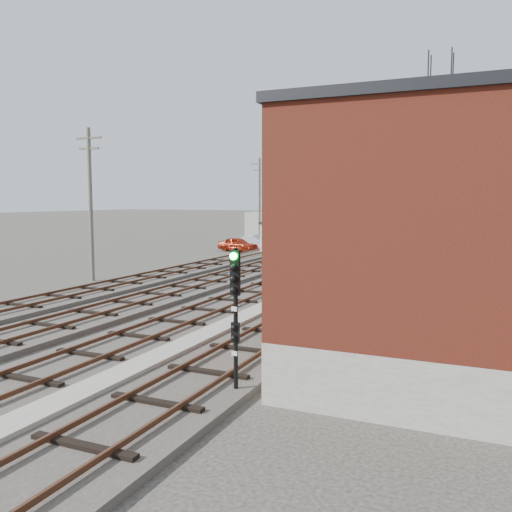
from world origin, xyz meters
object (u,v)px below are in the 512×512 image
Objects in this scene: car_red at (238,244)px; car_grey at (297,237)px; signal_mast at (235,313)px; car_silver at (256,241)px; site_trailer at (299,238)px; switch_stand at (299,273)px.

car_red is 0.83× the size of car_grey.
signal_mast reaches higher than car_silver.
site_trailer is 7.98m from car_silver.
site_trailer reaches higher than car_red.
signal_mast is at bearing -76.87° from switch_stand.
car_grey is at bearing 107.76° from signal_mast.
switch_stand is at bearing -137.38° from car_red.
signal_mast reaches higher than car_red.
car_silver is at bearing 134.64° from site_trailer.
signal_mast is 37.63m from car_red.
car_silver is at bearing 149.59° from car_grey.
site_trailer is 1.51× the size of car_grey.
signal_mast is 0.99× the size of car_silver.
switch_stand is 17.06m from site_trailer.
car_red is at bearing 115.65° from signal_mast.
signal_mast reaches higher than site_trailer.
car_silver is (-16.67, 38.98, -1.50)m from signal_mast.
site_trailer is at bearing 106.83° from signal_mast.
site_trailer reaches higher than switch_stand.
site_trailer is (-5.64, 16.08, 0.86)m from switch_stand.
car_red reaches higher than car_silver.
switch_stand is (-4.70, 18.10, -1.54)m from signal_mast.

